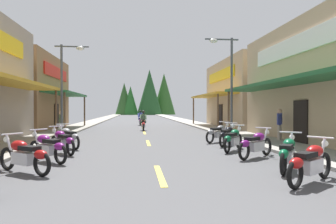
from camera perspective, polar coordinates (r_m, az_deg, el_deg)
name	(u,v)px	position (r m, az deg, el deg)	size (l,w,h in m)	color
ground	(141,123)	(35.06, -5.37, -2.22)	(9.38, 99.92, 0.10)	#4C4C4F
sidewalk_left	(91,123)	(35.44, -14.91, -2.03)	(2.36, 99.92, 0.12)	gray
sidewalk_right	(189,122)	(35.64, 4.12, -1.99)	(2.36, 99.92, 0.12)	#9E9991
centerline_dashes	(140,122)	(38.48, -5.46, -1.88)	(0.16, 74.62, 0.01)	#E0C64C
storefront_left_far	(6,93)	(26.47, -29.31, 3.29)	(9.60, 9.06, 5.92)	olive
storefront_right_far	(264,94)	(28.08, 18.28, 3.29)	(9.94, 10.59, 6.03)	tan
streetlamp_left	(67,76)	(18.81, -19.25, 6.69)	(2.02, 0.30, 5.60)	#474C51
streetlamp_right	(227,72)	(17.78, 11.46, 7.67)	(2.02, 0.30, 5.93)	#474C51
motorcycle_parked_right_1	(310,162)	(7.41, 26.18, -8.85)	(1.83, 1.29, 1.04)	black
motorcycle_parked_right_2	(288,153)	(8.70, 22.47, -7.42)	(1.36, 1.77, 1.04)	black
motorcycle_parked_right_3	(256,144)	(10.52, 16.83, -6.01)	(1.77, 1.37, 1.04)	black
motorcycle_parked_right_4	(233,139)	(11.99, 12.70, -5.18)	(1.37, 1.77, 1.04)	black
motorcycle_parked_right_5	(228,135)	(13.72, 11.62, -4.44)	(1.35, 1.78, 1.04)	black
motorcycle_parked_right_6	(218,133)	(14.96, 9.88, -4.02)	(1.72, 1.43, 1.04)	black
motorcycle_parked_left_1	(24,155)	(8.57, -26.39, -7.56)	(1.77, 1.36, 1.04)	black
motorcycle_parked_left_2	(48,147)	(10.07, -22.60, -6.33)	(1.62, 1.55, 1.04)	black
motorcycle_parked_left_3	(62,141)	(11.67, -20.06, -5.36)	(1.34, 1.79, 1.04)	black
motorcycle_parked_left_4	(68,137)	(13.22, -19.04, -4.65)	(1.36, 1.77, 1.04)	black
rider_cruising_lead	(143,122)	(22.69, -4.88, -2.00)	(0.60, 2.14, 1.57)	black
rider_cruising_trailing	(140,119)	(29.90, -5.47, -1.36)	(0.60, 2.14, 1.57)	black
pedestrian_by_shop	(280,123)	(15.72, 21.09, -1.99)	(0.44, 0.44, 1.71)	#B2A599
pedestrian_browsing	(61,122)	(19.43, -20.28, -1.78)	(0.41, 0.49, 1.55)	#3F593F
treeline_backdrop	(149,95)	(83.86, -3.71, 3.45)	(17.54, 9.91, 12.86)	#2C5C23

